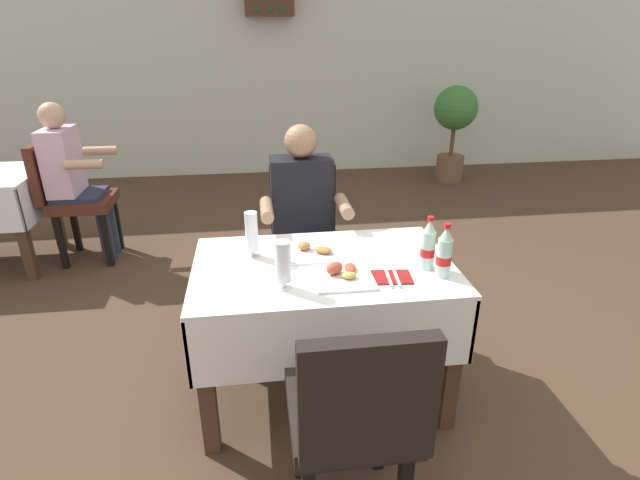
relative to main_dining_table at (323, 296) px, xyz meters
The scene contains 16 objects.
ground_plane 0.57m from the main_dining_table, 76.26° to the right, with size 11.00×11.00×0.00m, color #473323.
back_wall 4.43m from the main_dining_table, 89.97° to the left, with size 11.00×0.12×3.10m, color silver.
main_dining_table is the anchor object (origin of this frame).
chair_far_diner_seat 0.78m from the main_dining_table, 90.00° to the left, with size 0.44×0.50×0.97m.
chair_near_camera_side 0.78m from the main_dining_table, 90.00° to the right, with size 0.44×0.50×0.97m.
seated_diner_far 0.68m from the main_dining_table, 92.23° to the left, with size 0.50×0.46×1.26m.
plate_near_camera 0.25m from the main_dining_table, 65.06° to the right, with size 0.26×0.26×0.07m.
plate_far_diner 0.22m from the main_dining_table, 102.88° to the left, with size 0.25×0.25×0.05m.
beer_glass_left 0.45m from the main_dining_table, 158.36° to the left, with size 0.07×0.07×0.23m.
beer_glass_middle 0.40m from the main_dining_table, 134.04° to the right, with size 0.07×0.07×0.21m.
cola_bottle_primary 0.61m from the main_dining_table, 20.23° to the right, with size 0.07×0.07×0.25m.
cola_bottle_secondary 0.56m from the main_dining_table, 12.29° to the right, with size 0.07×0.07×0.25m.
napkin_cutlery_set 0.38m from the main_dining_table, 31.90° to the right, with size 0.18×0.19×0.01m.
background_chair_right 2.54m from the main_dining_table, 133.33° to the left, with size 0.50×0.44×0.97m.
background_patron 2.51m from the main_dining_table, 132.51° to the left, with size 0.46×0.50×1.26m.
potted_plant_corner 4.17m from the main_dining_table, 59.75° to the left, with size 0.51×0.51×1.14m.
Camera 1 is at (-0.29, -2.01, 1.76)m, focal length 27.33 mm.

